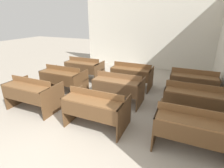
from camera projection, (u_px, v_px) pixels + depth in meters
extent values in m
cube|color=beige|center=(146.00, 32.00, 7.78)|extent=(5.85, 0.06, 3.19)
cube|color=brown|center=(18.00, 92.00, 4.75)|extent=(0.03, 0.81, 0.71)
cube|color=brown|center=(54.00, 100.00, 4.28)|extent=(0.03, 0.81, 0.71)
cube|color=brown|center=(25.00, 86.00, 4.20)|extent=(1.27, 0.36, 0.03)
cube|color=brown|center=(21.00, 96.00, 4.12)|extent=(1.22, 0.02, 0.32)
cube|color=brown|center=(30.00, 81.00, 4.32)|extent=(1.27, 0.02, 0.14)
cube|color=brown|center=(41.00, 91.00, 4.70)|extent=(1.27, 0.33, 0.03)
cube|color=brown|center=(43.00, 99.00, 4.79)|extent=(1.22, 0.04, 0.04)
cube|color=brown|center=(74.00, 105.00, 4.04)|extent=(0.03, 0.81, 0.71)
cube|color=brown|center=(124.00, 117.00, 3.57)|extent=(0.03, 0.81, 0.71)
cube|color=brown|center=(92.00, 101.00, 3.49)|extent=(1.27, 0.36, 0.03)
cube|color=brown|center=(88.00, 112.00, 3.41)|extent=(1.22, 0.02, 0.32)
cube|color=brown|center=(96.00, 94.00, 3.60)|extent=(1.27, 0.02, 0.14)
cube|color=brown|center=(102.00, 104.00, 3.99)|extent=(1.27, 0.33, 0.03)
cube|color=brown|center=(103.00, 114.00, 4.08)|extent=(1.22, 0.04, 0.04)
cube|color=#54371E|center=(157.00, 123.00, 3.35)|extent=(0.03, 0.81, 0.71)
cube|color=brown|center=(195.00, 121.00, 2.80)|extent=(1.27, 0.36, 0.03)
cube|color=#54371E|center=(193.00, 137.00, 2.72)|extent=(1.22, 0.02, 0.32)
cube|color=brown|center=(196.00, 112.00, 2.92)|extent=(1.27, 0.02, 0.14)
cube|color=brown|center=(193.00, 122.00, 3.30)|extent=(1.27, 0.33, 0.03)
cube|color=#54371E|center=(190.00, 133.00, 3.40)|extent=(1.22, 0.04, 0.04)
cube|color=#54371E|center=(50.00, 78.00, 5.78)|extent=(0.03, 0.81, 0.71)
cube|color=#54371E|center=(81.00, 84.00, 5.31)|extent=(0.03, 0.81, 0.71)
cube|color=brown|center=(59.00, 73.00, 5.23)|extent=(1.27, 0.36, 0.03)
cube|color=#54371E|center=(56.00, 80.00, 5.15)|extent=(1.22, 0.02, 0.32)
cube|color=brown|center=(62.00, 68.00, 5.35)|extent=(1.27, 0.02, 0.14)
cube|color=brown|center=(69.00, 77.00, 5.73)|extent=(1.27, 0.33, 0.03)
cube|color=#54371E|center=(70.00, 84.00, 5.83)|extent=(1.22, 0.04, 0.04)
cube|color=brown|center=(99.00, 86.00, 5.11)|extent=(0.03, 0.81, 0.71)
cube|color=brown|center=(141.00, 93.00, 4.64)|extent=(0.03, 0.81, 0.71)
cube|color=brown|center=(116.00, 81.00, 4.56)|extent=(1.27, 0.36, 0.03)
cube|color=brown|center=(114.00, 89.00, 4.48)|extent=(1.22, 0.02, 0.32)
cube|color=brown|center=(119.00, 76.00, 4.67)|extent=(1.27, 0.02, 0.14)
cube|color=brown|center=(122.00, 85.00, 5.06)|extent=(1.27, 0.33, 0.03)
cube|color=brown|center=(122.00, 93.00, 5.15)|extent=(1.22, 0.04, 0.04)
cube|color=#54371E|center=(165.00, 98.00, 4.40)|extent=(0.03, 0.81, 0.71)
cube|color=#54371E|center=(222.00, 107.00, 3.94)|extent=(0.03, 0.81, 0.71)
cube|color=brown|center=(194.00, 93.00, 3.86)|extent=(1.27, 0.36, 0.03)
cube|color=#54371E|center=(193.00, 103.00, 3.77)|extent=(1.22, 0.02, 0.32)
cube|color=brown|center=(195.00, 86.00, 3.97)|extent=(1.27, 0.02, 0.14)
cube|color=brown|center=(192.00, 96.00, 4.36)|extent=(1.27, 0.33, 0.03)
cube|color=#54371E|center=(191.00, 106.00, 4.45)|extent=(1.22, 0.04, 0.04)
cube|color=brown|center=(72.00, 68.00, 6.86)|extent=(0.03, 0.81, 0.71)
cube|color=brown|center=(100.00, 72.00, 6.39)|extent=(0.03, 0.81, 0.71)
cube|color=brown|center=(81.00, 63.00, 6.31)|extent=(1.27, 0.36, 0.03)
cube|color=brown|center=(79.00, 69.00, 6.23)|extent=(1.22, 0.02, 0.32)
cube|color=brown|center=(84.00, 60.00, 6.43)|extent=(1.27, 0.02, 0.14)
cube|color=brown|center=(88.00, 67.00, 6.81)|extent=(1.27, 0.33, 0.03)
cube|color=brown|center=(89.00, 74.00, 6.91)|extent=(1.22, 0.04, 0.04)
cube|color=#53371E|center=(115.00, 75.00, 6.13)|extent=(0.03, 0.81, 0.71)
cube|color=#53371E|center=(151.00, 79.00, 5.67)|extent=(0.03, 0.81, 0.71)
cube|color=brown|center=(131.00, 69.00, 5.59)|extent=(1.27, 0.36, 0.03)
cube|color=#53371E|center=(129.00, 76.00, 5.50)|extent=(1.22, 0.02, 0.32)
cube|color=brown|center=(132.00, 65.00, 5.70)|extent=(1.27, 0.02, 0.14)
cube|color=brown|center=(134.00, 74.00, 6.09)|extent=(1.27, 0.33, 0.03)
cube|color=#53371E|center=(134.00, 81.00, 6.18)|extent=(1.22, 0.04, 0.04)
cube|color=brown|center=(171.00, 82.00, 5.45)|extent=(0.03, 0.81, 0.71)
cube|color=brown|center=(216.00, 88.00, 4.98)|extent=(0.03, 0.81, 0.71)
cube|color=brown|center=(194.00, 76.00, 4.90)|extent=(1.27, 0.36, 0.03)
cube|color=brown|center=(193.00, 84.00, 4.82)|extent=(1.22, 0.02, 0.32)
cube|color=brown|center=(195.00, 72.00, 5.01)|extent=(1.27, 0.02, 0.14)
cube|color=brown|center=(193.00, 81.00, 5.40)|extent=(1.27, 0.33, 0.03)
cube|color=brown|center=(191.00, 89.00, 5.49)|extent=(1.22, 0.04, 0.04)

